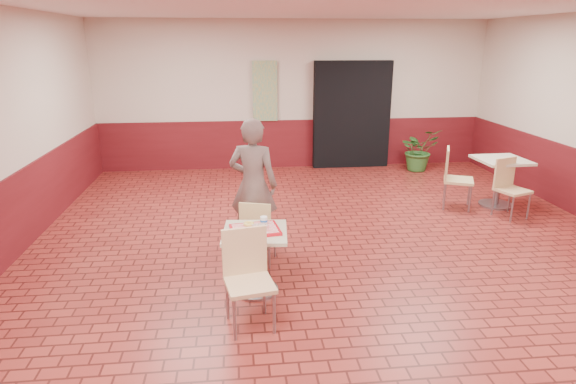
{
  "coord_description": "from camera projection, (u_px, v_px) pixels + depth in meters",
  "views": [
    {
      "loc": [
        -1.21,
        -4.96,
        2.59
      ],
      "look_at": [
        -0.65,
        0.19,
        0.95
      ],
      "focal_mm": 30.0,
      "sensor_mm": 36.0,
      "label": 1
    }
  ],
  "objects": [
    {
      "name": "corridor_doorway",
      "position": [
        352.0,
        115.0,
        10.02
      ],
      "size": [
        1.6,
        0.22,
        2.2
      ],
      "primitive_type": "cube",
      "color": "black",
      "rests_on": "ground"
    },
    {
      "name": "long_john_donut",
      "position": [
        259.0,
        227.0,
        4.96
      ],
      "size": [
        0.17,
        0.13,
        0.05
      ],
      "rotation": [
        0.0,
        0.0,
        0.34
      ],
      "color": "#BC6E37",
      "rests_on": "serving_tray"
    },
    {
      "name": "chair_main_back",
      "position": [
        257.0,
        229.0,
        5.69
      ],
      "size": [
        0.46,
        0.46,
        0.81
      ],
      "rotation": [
        0.0,
        0.0,
        2.85
      ],
      "color": "#E0CB86",
      "rests_on": "ground"
    },
    {
      "name": "paper_cup",
      "position": [
        264.0,
        221.0,
        5.05
      ],
      "size": [
        0.08,
        0.08,
        0.1
      ],
      "rotation": [
        0.0,
        0.0,
        0.38
      ],
      "color": "white",
      "rests_on": "serving_tray"
    },
    {
      "name": "customer",
      "position": [
        253.0,
        185.0,
        6.05
      ],
      "size": [
        0.71,
        0.57,
        1.69
      ],
      "primitive_type": "imported",
      "rotation": [
        0.0,
        0.0,
        2.84
      ],
      "color": "#675450",
      "rests_on": "ground"
    },
    {
      "name": "potted_plant",
      "position": [
        419.0,
        150.0,
        9.9
      ],
      "size": [
        0.94,
        0.87,
        0.87
      ],
      "primitive_type": "imported",
      "rotation": [
        0.0,
        0.0,
        0.28
      ],
      "color": "#2D6327",
      "rests_on": "ground"
    },
    {
      "name": "room_shell",
      "position": [
        350.0,
        147.0,
        5.15
      ],
      "size": [
        8.01,
        10.01,
        3.01
      ],
      "color": "maroon",
      "rests_on": "ground"
    },
    {
      "name": "chair_main_front",
      "position": [
        248.0,
        273.0,
        4.48
      ],
      "size": [
        0.5,
        0.5,
        0.93
      ],
      "rotation": [
        0.0,
        0.0,
        0.19
      ],
      "color": "#E2B887",
      "rests_on": "ground"
    },
    {
      "name": "second_table",
      "position": [
        500.0,
        174.0,
        7.74
      ],
      "size": [
        0.74,
        0.74,
        0.78
      ],
      "rotation": [
        0.0,
        0.0,
        0.03
      ],
      "color": "beige",
      "rests_on": "ground"
    },
    {
      "name": "ring_donut",
      "position": [
        249.0,
        224.0,
        5.05
      ],
      "size": [
        0.12,
        0.12,
        0.04
      ],
      "primitive_type": "torus",
      "rotation": [
        0.0,
        0.0,
        0.03
      ],
      "color": "#EFCE57",
      "rests_on": "serving_tray"
    },
    {
      "name": "wainscot_band",
      "position": [
        346.0,
        233.0,
        5.45
      ],
      "size": [
        8.0,
        10.0,
        1.0
      ],
      "color": "#541015",
      "rests_on": "ground"
    },
    {
      "name": "chair_second_left",
      "position": [
        454.0,
        175.0,
        7.66
      ],
      "size": [
        0.59,
        0.59,
        0.96
      ],
      "rotation": [
        0.0,
        0.0,
        1.16
      ],
      "color": "#D6BF80",
      "rests_on": "ground"
    },
    {
      "name": "main_table",
      "position": [
        255.0,
        251.0,
        5.06
      ],
      "size": [
        0.66,
        0.66,
        0.7
      ],
      "rotation": [
        0.0,
        0.0,
        -0.08
      ],
      "color": "beige",
      "rests_on": "ground"
    },
    {
      "name": "promo_poster",
      "position": [
        265.0,
        91.0,
        9.74
      ],
      "size": [
        0.5,
        0.03,
        1.2
      ],
      "primitive_type": "cube",
      "color": "gray",
      "rests_on": "wainscot_band"
    },
    {
      "name": "serving_tray",
      "position": [
        255.0,
        230.0,
        4.99
      ],
      "size": [
        0.5,
        0.39,
        0.03
      ],
      "rotation": [
        0.0,
        0.0,
        0.14
      ],
      "color": "red",
      "rests_on": "main_table"
    },
    {
      "name": "chair_second_front",
      "position": [
        509.0,
        184.0,
        7.3
      ],
      "size": [
        0.52,
        0.52,
        0.89
      ],
      "rotation": [
        0.0,
        0.0,
        0.34
      ],
      "color": "#D8B881",
      "rests_on": "ground"
    }
  ]
}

